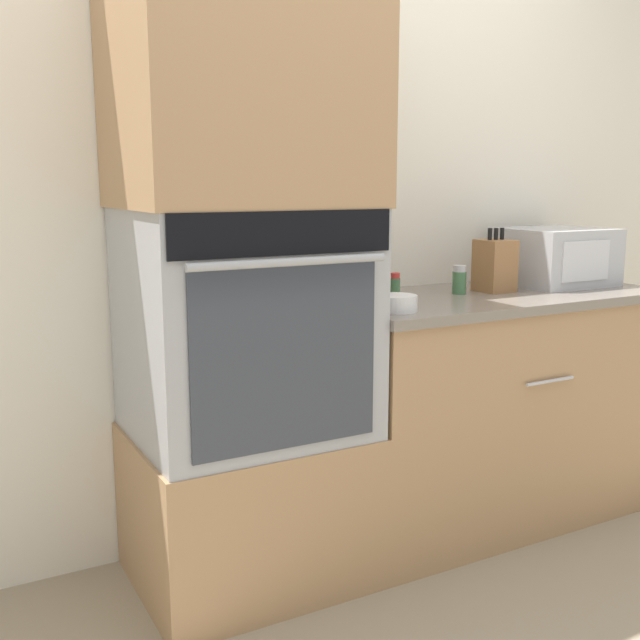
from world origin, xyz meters
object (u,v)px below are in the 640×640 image
(microwave, at_px, (554,256))
(condiment_jar_near, at_px, (395,285))
(bowl, at_px, (396,303))
(wall_oven, at_px, (245,322))
(knife_block, at_px, (495,265))
(condiment_jar_mid, at_px, (459,280))

(microwave, distance_m, condiment_jar_near, 0.78)
(microwave, relative_size, bowl, 2.98)
(wall_oven, distance_m, condiment_jar_near, 0.64)
(knife_block, bearing_deg, condiment_jar_mid, 175.71)
(knife_block, xyz_separation_m, bowl, (-0.58, -0.19, -0.07))
(wall_oven, bearing_deg, bowl, -19.78)
(microwave, bearing_deg, bowl, -166.12)
(bowl, height_order, condiment_jar_near, condiment_jar_near)
(knife_block, height_order, bowl, knife_block)
(microwave, relative_size, knife_block, 1.66)
(microwave, distance_m, condiment_jar_mid, 0.52)
(knife_block, distance_m, bowl, 0.62)
(wall_oven, distance_m, condiment_jar_mid, 0.89)
(condiment_jar_near, bearing_deg, condiment_jar_mid, -10.24)
(knife_block, distance_m, condiment_jar_near, 0.43)
(bowl, height_order, condiment_jar_mid, condiment_jar_mid)
(knife_block, bearing_deg, wall_oven, -178.57)
(wall_oven, distance_m, microwave, 1.41)
(microwave, xyz_separation_m, condiment_jar_mid, (-0.51, -0.03, -0.06))
(bowl, bearing_deg, knife_block, 18.19)
(condiment_jar_near, bearing_deg, knife_block, -7.98)
(condiment_jar_mid, bearing_deg, microwave, 3.08)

